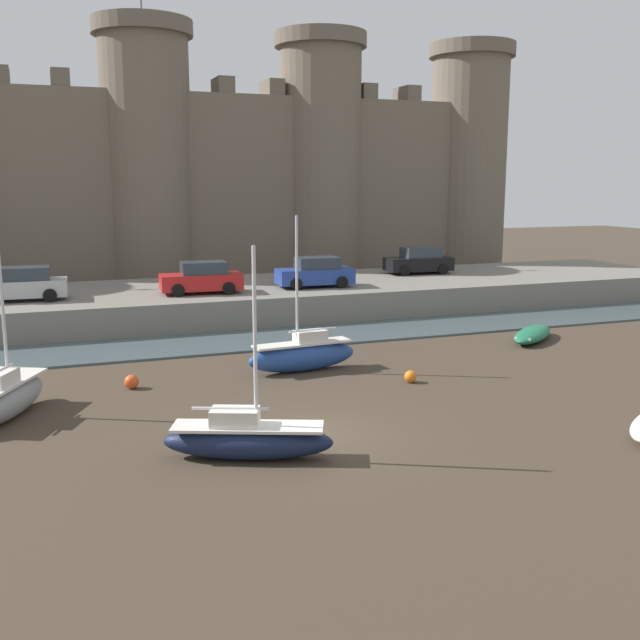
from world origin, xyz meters
The scene contains 14 objects.
ground_plane centered at (0.00, 0.00, 0.00)m, with size 160.00×160.00×0.00m, color #423528.
water_channel centered at (0.00, 13.08, 0.05)m, with size 80.00×4.50×0.10m, color #47565B.
quay_road centered at (0.00, 20.33, 0.77)m, with size 60.98×10.00×1.54m, color slate.
castle centered at (0.00, 32.10, 7.95)m, with size 55.44×6.47×20.36m.
sailboat_foreground_centre centered at (-2.32, -1.09, 0.56)m, with size 4.59×2.79×5.60m.
sailboat_midflat_right centered at (-8.35, 4.83, 0.67)m, with size 2.88×4.37×6.86m.
sailboat_foreground_right centered at (2.11, 7.11, 0.66)m, with size 4.48×1.41×5.94m.
rowboat_foreground_left centered at (13.74, 8.61, 0.32)m, with size 3.90×3.49×0.60m.
mooring_buoy_off_centre centered at (5.19, 4.14, 0.22)m, with size 0.45×0.45×0.45m, color orange.
mooring_buoy_near_shore centered at (-4.36, 6.87, 0.25)m, with size 0.50×0.50×0.50m, color #E04C1E.
car_quay_centre_east centered at (14.88, 21.78, 2.31)m, with size 4.19×2.06×1.62m.
car_quay_centre_west centered at (-7.94, 18.96, 2.31)m, with size 4.19×2.06×1.62m.
car_quay_west centered at (0.57, 18.30, 2.31)m, with size 4.19×2.06×1.62m.
car_quay_east centered at (6.80, 18.43, 2.31)m, with size 4.19×2.06×1.62m.
Camera 1 is at (-7.10, -19.25, 7.19)m, focal length 42.00 mm.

